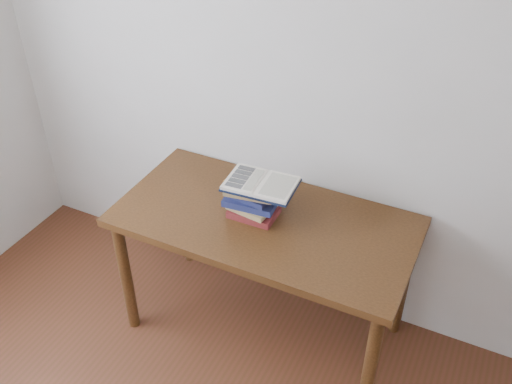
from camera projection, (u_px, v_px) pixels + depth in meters
The scene contains 3 objects.
desk at pixel (264, 234), 2.73m from camera, with size 1.41×0.71×0.76m.
book_stack at pixel (252, 197), 2.66m from camera, with size 0.26×0.20×0.18m.
open_book at pixel (261, 184), 2.57m from camera, with size 0.33×0.24×0.03m.
Camera 1 is at (0.86, -0.51, 2.44)m, focal length 40.00 mm.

